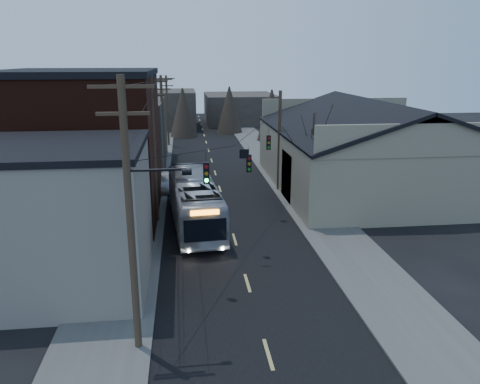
# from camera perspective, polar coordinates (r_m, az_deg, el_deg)

# --- Properties ---
(road_surface) EXTENTS (9.00, 110.00, 0.02)m
(road_surface) POSITION_cam_1_polar(r_m,az_deg,el_deg) (44.85, -2.87, 1.74)
(road_surface) COLOR black
(road_surface) RESTS_ON ground
(sidewalk_left) EXTENTS (4.00, 110.00, 0.12)m
(sidewalk_left) POSITION_cam_1_polar(r_m,az_deg,el_deg) (44.89, -11.18, 1.53)
(sidewalk_left) COLOR #474744
(sidewalk_left) RESTS_ON ground
(sidewalk_right) EXTENTS (4.00, 110.00, 0.12)m
(sidewalk_right) POSITION_cam_1_polar(r_m,az_deg,el_deg) (45.73, 5.28, 2.03)
(sidewalk_right) COLOR #474744
(sidewalk_right) RESTS_ON ground
(building_clapboard) EXTENTS (8.00, 8.00, 7.00)m
(building_clapboard) POSITION_cam_1_polar(r_m,az_deg,el_deg) (24.37, -20.89, -3.06)
(building_clapboard) COLOR slate
(building_clapboard) RESTS_ON ground
(building_brick) EXTENTS (10.00, 12.00, 10.00)m
(building_brick) POSITION_cam_1_polar(r_m,az_deg,el_deg) (34.65, -18.56, 5.14)
(building_brick) COLOR black
(building_brick) RESTS_ON ground
(building_left_far) EXTENTS (9.00, 14.00, 7.00)m
(building_left_far) POSITION_cam_1_polar(r_m,az_deg,el_deg) (50.38, -14.35, 6.89)
(building_left_far) COLOR #302B26
(building_left_far) RESTS_ON ground
(warehouse) EXTENTS (16.16, 20.60, 7.73)m
(warehouse) POSITION_cam_1_polar(r_m,az_deg,el_deg) (42.39, 15.44, 4.07)
(warehouse) COLOR #7E755B
(warehouse) RESTS_ON ground
(building_far_left) EXTENTS (10.00, 12.00, 6.00)m
(building_far_left) POSITION_cam_1_polar(r_m,az_deg,el_deg) (78.85, -9.17, 9.92)
(building_far_left) COLOR #302B26
(building_far_left) RESTS_ON ground
(building_far_right) EXTENTS (12.00, 14.00, 5.00)m
(building_far_right) POSITION_cam_1_polar(r_m,az_deg,el_deg) (84.41, -0.04, 10.16)
(building_far_right) COLOR #302B26
(building_far_right) RESTS_ON ground
(bare_tree) EXTENTS (0.40, 0.40, 7.20)m
(bare_tree) POSITION_cam_1_polar(r_m,az_deg,el_deg) (35.48, 8.77, 3.72)
(bare_tree) COLOR black
(bare_tree) RESTS_ON ground
(utility_lines) EXTENTS (11.24, 45.28, 10.50)m
(utility_lines) POSITION_cam_1_polar(r_m,az_deg,el_deg) (38.01, -7.06, 6.67)
(utility_lines) COLOR #382B1E
(utility_lines) RESTS_ON ground
(bus) EXTENTS (3.73, 12.13, 3.33)m
(bus) POSITION_cam_1_polar(r_m,az_deg,el_deg) (31.97, -5.60, -1.11)
(bus) COLOR #A0A4AC
(bus) RESTS_ON ground
(parked_car) EXTENTS (1.94, 4.57, 1.47)m
(parked_car) POSITION_cam_1_polar(r_m,az_deg,el_deg) (40.94, -8.52, 1.24)
(parked_car) COLOR #A6AAAE
(parked_car) RESTS_ON ground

